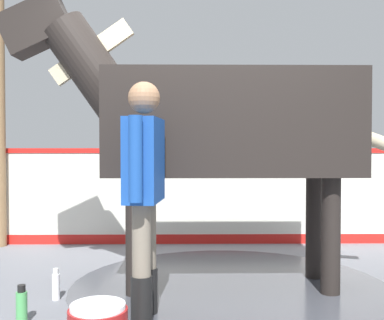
# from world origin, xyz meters

# --- Properties ---
(ground_plane) EXTENTS (16.00, 16.00, 0.02)m
(ground_plane) POSITION_xyz_m (0.00, 0.00, -0.01)
(ground_plane) COLOR slate
(wet_patch) EXTENTS (2.79, 2.79, 0.00)m
(wet_patch) POSITION_xyz_m (0.18, 0.22, 0.00)
(wet_patch) COLOR #42444C
(wet_patch) RESTS_ON ground
(barrier_wall) EXTENTS (5.42, 0.69, 1.20)m
(barrier_wall) POSITION_xyz_m (-0.02, 2.02, 0.56)
(barrier_wall) COLOR silver
(barrier_wall) RESTS_ON ground
(horse) EXTENTS (3.51, 1.11, 2.53)m
(horse) POSITION_xyz_m (0.05, 0.20, 1.42)
(horse) COLOR black
(horse) RESTS_ON ground
(handler) EXTENTS (0.22, 0.67, 1.67)m
(handler) POSITION_xyz_m (-0.41, -0.63, 0.96)
(handler) COLOR black
(handler) RESTS_ON ground
(bottle_shampoo) EXTENTS (0.06, 0.06, 0.25)m
(bottle_shampoo) POSITION_xyz_m (-1.19, -0.31, 0.11)
(bottle_shampoo) COLOR white
(bottle_shampoo) RESTS_ON ground
(bottle_spray) EXTENTS (0.08, 0.08, 0.27)m
(bottle_spray) POSITION_xyz_m (-1.23, -0.82, 0.12)
(bottle_spray) COLOR #4CA559
(bottle_spray) RESTS_ON ground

